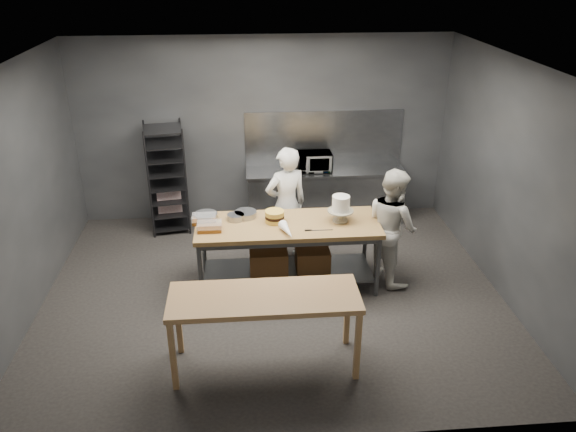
# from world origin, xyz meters

# --- Properties ---
(ground) EXTENTS (6.00, 6.00, 0.00)m
(ground) POSITION_xyz_m (0.00, 0.00, 0.00)
(ground) COLOR black
(ground) RESTS_ON ground
(back_wall) EXTENTS (6.00, 0.04, 3.00)m
(back_wall) POSITION_xyz_m (0.00, 2.50, 1.50)
(back_wall) COLOR #4C4F54
(back_wall) RESTS_ON ground
(work_table) EXTENTS (2.40, 0.90, 0.92)m
(work_table) POSITION_xyz_m (0.21, 0.21, 0.57)
(work_table) COLOR brown
(work_table) RESTS_ON ground
(near_counter) EXTENTS (2.00, 0.70, 0.90)m
(near_counter) POSITION_xyz_m (-0.17, -1.41, 0.81)
(near_counter) COLOR #996B3F
(near_counter) RESTS_ON ground
(back_counter) EXTENTS (2.60, 0.60, 0.90)m
(back_counter) POSITION_xyz_m (1.00, 2.18, 0.45)
(back_counter) COLOR slate
(back_counter) RESTS_ON ground
(splashback_panel) EXTENTS (2.60, 0.02, 0.90)m
(splashback_panel) POSITION_xyz_m (1.00, 2.48, 1.35)
(splashback_panel) COLOR slate
(splashback_panel) RESTS_ON back_counter
(speed_rack) EXTENTS (0.69, 0.73, 1.75)m
(speed_rack) POSITION_xyz_m (-1.55, 2.10, 0.86)
(speed_rack) COLOR black
(speed_rack) RESTS_ON ground
(chef_behind) EXTENTS (0.73, 0.60, 1.72)m
(chef_behind) POSITION_xyz_m (0.25, 0.93, 0.86)
(chef_behind) COLOR white
(chef_behind) RESTS_ON ground
(chef_right) EXTENTS (0.85, 0.95, 1.61)m
(chef_right) POSITION_xyz_m (1.62, 0.26, 0.81)
(chef_right) COLOR silver
(chef_right) RESTS_ON ground
(microwave) EXTENTS (0.54, 0.37, 0.30)m
(microwave) POSITION_xyz_m (0.81, 2.18, 1.05)
(microwave) COLOR black
(microwave) RESTS_ON back_counter
(frosted_cake_stand) EXTENTS (0.34, 0.34, 0.36)m
(frosted_cake_stand) POSITION_xyz_m (0.91, 0.23, 1.14)
(frosted_cake_stand) COLOR #A69F85
(frosted_cake_stand) RESTS_ON work_table
(layer_cake) EXTENTS (0.25, 0.25, 0.16)m
(layer_cake) POSITION_xyz_m (0.05, 0.28, 1.00)
(layer_cake) COLOR gold
(layer_cake) RESTS_ON work_table
(cake_pans) EXTENTS (0.83, 0.34, 0.07)m
(cake_pans) POSITION_xyz_m (-0.57, 0.45, 0.96)
(cake_pans) COLOR gray
(cake_pans) RESTS_ON work_table
(piping_bag) EXTENTS (0.20, 0.40, 0.12)m
(piping_bag) POSITION_xyz_m (0.18, -0.11, 0.98)
(piping_bag) COLOR white
(piping_bag) RESTS_ON work_table
(offset_spatula) EXTENTS (0.36, 0.02, 0.02)m
(offset_spatula) POSITION_xyz_m (0.54, -0.01, 0.93)
(offset_spatula) COLOR slate
(offset_spatula) RESTS_ON work_table
(pastry_clamshells) EXTENTS (0.39, 0.44, 0.11)m
(pastry_clamshells) POSITION_xyz_m (-0.83, 0.22, 0.98)
(pastry_clamshells) COLOR #94621D
(pastry_clamshells) RESTS_ON work_table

